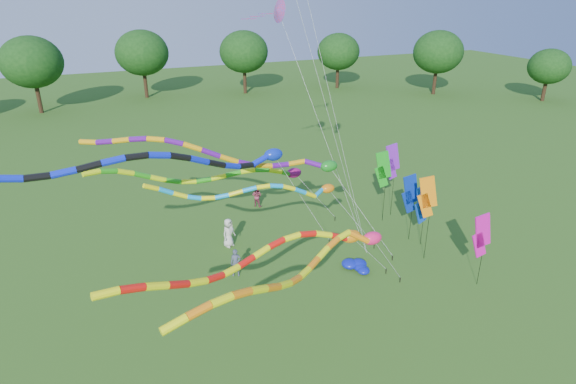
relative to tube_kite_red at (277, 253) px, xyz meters
name	(u,v)px	position (x,y,z in m)	size (l,w,h in m)	color
ground	(366,307)	(4.60, -0.15, -4.03)	(160.00, 160.00, 0.00)	#215115
tree_ring	(264,219)	(-0.40, 0.41, 1.48)	(117.96, 113.79, 9.72)	#382314
tube_kite_red	(277,253)	(0.00, 0.00, 0.00)	(14.19, 4.74, 6.27)	black
tube_kite_orange	(317,261)	(0.86, -2.07, 0.54)	(12.73, 6.30, 6.48)	black
tube_kite_purple	(238,156)	(0.25, 5.81, 2.46)	(15.09, 5.72, 8.32)	black
tube_kite_blue	(186,162)	(-2.76, 3.86, 3.20)	(16.44, 3.83, 8.97)	black
tube_kite_cyan	(269,191)	(1.26, 4.21, 0.99)	(12.56, 1.04, 6.76)	black
tube_kite_green	(227,174)	(0.25, 8.02, 0.69)	(14.58, 1.80, 6.89)	black
delta_kite_high_c	(278,11)	(4.37, 10.42, 9.11)	(5.00, 7.31, 14.70)	black
banner_pole_orange	(427,197)	(9.89, 2.61, -0.20)	(1.10, 0.52, 5.10)	black
banner_pole_green	(383,169)	(10.39, 7.64, -0.37)	(1.14, 0.41, 4.93)	black
banner_pole_magenta_a	(482,236)	(10.77, -0.70, -1.13)	(1.16, 0.20, 4.16)	black
banner_pole_blue_b	(410,194)	(10.43, 4.75, -0.94)	(1.16, 0.22, 4.36)	black
banner_pole_violet	(392,162)	(11.41, 8.13, -0.16)	(1.16, 0.16, 5.14)	black
banner_pole_blue_a	(422,204)	(10.70, 3.90, -1.31)	(1.16, 0.19, 3.98)	black
blue_nylon_heap	(354,268)	(5.70, 2.91, -3.80)	(1.35, 1.69, 0.50)	#0D19AD
person_a	(229,233)	(0.22, 8.33, -3.14)	(0.87, 0.57, 1.79)	beige
person_b	(236,263)	(-0.37, 5.06, -3.25)	(0.57, 0.37, 1.57)	#3F4559
person_c	(257,196)	(3.73, 13.09, -3.26)	(0.75, 0.58, 1.54)	#873143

